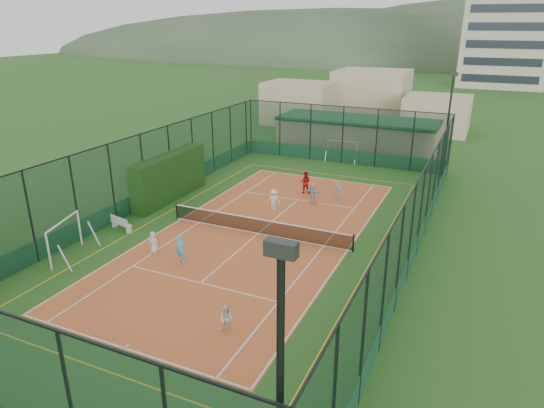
{
  "coord_description": "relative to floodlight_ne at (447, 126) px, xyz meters",
  "views": [
    {
      "loc": [
        11.64,
        -23.69,
        11.86
      ],
      "look_at": [
        -0.01,
        2.0,
        1.2
      ],
      "focal_mm": 32.0,
      "sensor_mm": 36.0,
      "label": 1
    }
  ],
  "objects": [
    {
      "name": "child_far_right",
      "position": [
        -6.09,
        -8.82,
        -3.5
      ],
      "size": [
        0.76,
        0.39,
        1.24
      ],
      "primitive_type": "imported",
      "rotation": [
        0.0,
        0.0,
        3.01
      ],
      "color": "white",
      "rests_on": "court_slab"
    },
    {
      "name": "apartment_tower",
      "position": [
        3.4,
        65.4,
        10.88
      ],
      "size": [
        15.0,
        12.0,
        30.0
      ],
      "primitive_type": "cube",
      "color": "beige",
      "rests_on": "ground"
    },
    {
      "name": "tennis_balls",
      "position": [
        -7.59,
        -15.3,
        -4.08
      ],
      "size": [
        4.86,
        1.39,
        0.07
      ],
      "color": "#CCE033",
      "rests_on": "court_slab"
    },
    {
      "name": "floodlight_ne",
      "position": [
        0.0,
        0.0,
        0.0
      ],
      "size": [
        0.6,
        0.26,
        8.25
      ],
      "primitive_type": null,
      "color": "black",
      "rests_on": "ground"
    },
    {
      "name": "coach",
      "position": [
        -8.65,
        -8.6,
        -3.28
      ],
      "size": [
        0.91,
        0.77,
        1.66
      ],
      "primitive_type": "imported",
      "rotation": [
        0.0,
        0.0,
        3.33
      ],
      "color": "#B51313",
      "rests_on": "court_slab"
    },
    {
      "name": "child_near_left",
      "position": [
        -12.68,
        -21.23,
        -3.5
      ],
      "size": [
        0.62,
        0.42,
        1.23
      ],
      "primitive_type": "imported",
      "rotation": [
        0.0,
        0.0,
        -0.06
      ],
      "color": "silver",
      "rests_on": "court_slab"
    },
    {
      "name": "distant_hills",
      "position": [
        -8.6,
        133.4,
        -4.12
      ],
      "size": [
        200.0,
        60.0,
        24.0
      ],
      "primitive_type": null,
      "color": "#384C33",
      "rests_on": "ground"
    },
    {
      "name": "clubhouse",
      "position": [
        -8.6,
        5.4,
        -2.55
      ],
      "size": [
        15.2,
        7.2,
        3.15
      ],
      "primitive_type": null,
      "color": "tan",
      "rests_on": "ground"
    },
    {
      "name": "futsal_goal_far",
      "position": [
        -8.76,
        1.1,
        -3.23
      ],
      "size": [
        2.82,
        1.0,
        1.79
      ],
      "primitive_type": null,
      "rotation": [
        0.0,
        0.0,
        0.07
      ],
      "color": "white",
      "rests_on": "ground"
    },
    {
      "name": "white_bench",
      "position": [
        -16.4,
        -19.5,
        -3.66
      ],
      "size": [
        1.7,
        0.84,
        0.92
      ],
      "primitive_type": null,
      "rotation": [
        0.0,
        0.0,
        -0.25
      ],
      "color": "white",
      "rests_on": "ground"
    },
    {
      "name": "court_slab",
      "position": [
        -8.6,
        -16.6,
        -4.12
      ],
      "size": [
        11.17,
        23.97,
        0.01
      ],
      "primitive_type": "cube",
      "color": "#B95D29",
      "rests_on": "ground"
    },
    {
      "name": "futsal_goal_near",
      "position": [
        -16.64,
        -23.53,
        -3.11
      ],
      "size": [
        3.29,
        1.77,
        2.04
      ],
      "primitive_type": null,
      "rotation": [
        0.0,
        0.0,
        1.86
      ],
      "color": "white",
      "rests_on": "ground"
    },
    {
      "name": "child_near_right",
      "position": [
        -5.51,
        -25.9,
        -3.52
      ],
      "size": [
        0.6,
        0.48,
        1.19
      ],
      "primitive_type": "imported",
      "rotation": [
        0.0,
        0.0,
        0.04
      ],
      "color": "white",
      "rests_on": "court_slab"
    },
    {
      "name": "ground",
      "position": [
        -8.6,
        -16.6,
        -4.12
      ],
      "size": [
        300.0,
        300.0,
        0.0
      ],
      "primitive_type": "plane",
      "color": "#29591E",
      "rests_on": "ground"
    },
    {
      "name": "child_near_mid",
      "position": [
        -10.67,
        -21.55,
        -3.33
      ],
      "size": [
        0.6,
        0.42,
        1.57
      ],
      "primitive_type": "imported",
      "rotation": [
        0.0,
        0.0,
        -0.09
      ],
      "color": "#51AAE7",
      "rests_on": "court_slab"
    },
    {
      "name": "child_far_back",
      "position": [
        -7.43,
        -10.37,
        -3.4
      ],
      "size": [
        1.39,
        0.68,
        1.44
      ],
      "primitive_type": "imported",
      "rotation": [
        0.0,
        0.0,
        2.94
      ],
      "color": "silver",
      "rests_on": "court_slab"
    },
    {
      "name": "tennis_net",
      "position": [
        -8.6,
        -16.6,
        -3.59
      ],
      "size": [
        11.67,
        0.12,
        1.06
      ],
      "primitive_type": null,
      "color": "black",
      "rests_on": "ground"
    },
    {
      "name": "child_far_left",
      "position": [
        -9.34,
        -12.72,
        -3.39
      ],
      "size": [
        1.02,
        0.7,
        1.46
      ],
      "primitive_type": "imported",
      "rotation": [
        0.0,
        0.0,
        3.33
      ],
      "color": "silver",
      "rests_on": "court_slab"
    },
    {
      "name": "perimeter_fence",
      "position": [
        -8.6,
        -16.6,
        -1.62
      ],
      "size": [
        18.12,
        34.12,
        5.0
      ],
      "primitive_type": null,
      "color": "#103220",
      "rests_on": "ground"
    },
    {
      "name": "hedge_left",
      "position": [
        -16.9,
        -13.69,
        -2.51
      ],
      "size": [
        1.11,
        7.39,
        3.23
      ],
      "primitive_type": "cube",
      "color": "black",
      "rests_on": "ground"
    }
  ]
}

